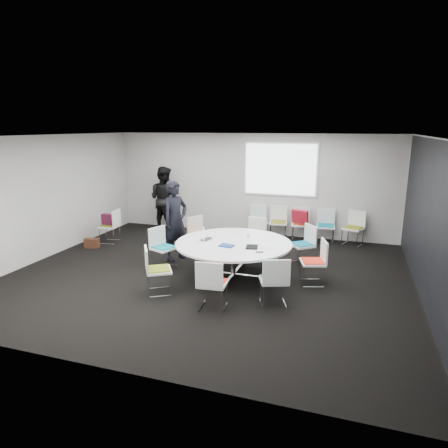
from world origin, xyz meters
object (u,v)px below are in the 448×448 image
(chair_ring_a, at_px, (313,270))
(chair_ring_g, at_px, (212,293))
(chair_ring_d, at_px, (200,242))
(person_back, at_px, (164,199))
(brown_bag, at_px, (92,243))
(chair_back_e, at_px, (353,235))
(chair_ring_h, at_px, (274,290))
(person_main, at_px, (175,221))
(maroon_bag, at_px, (109,220))
(chair_back_b, at_px, (278,229))
(chair_person_back, at_px, (167,220))
(chair_ring_c, at_px, (254,244))
(chair_back_c, at_px, (300,230))
(chair_back_d, at_px, (325,232))
(chair_ring_e, at_px, (164,255))
(cup, at_px, (248,235))
(chair_ring_f, at_px, (158,279))
(chair_back_a, at_px, (259,227))
(conference_table, at_px, (233,251))
(laptop, at_px, (208,239))
(chair_spare_left, at_px, (110,232))
(chair_ring_b, at_px, (302,252))

(chair_ring_a, relative_size, chair_ring_g, 1.00)
(chair_ring_d, xyz_separation_m, person_back, (-1.78, 1.70, 0.66))
(brown_bag, bearing_deg, chair_back_e, 20.10)
(chair_ring_h, height_order, person_main, person_main)
(maroon_bag, bearing_deg, chair_ring_d, -2.53)
(chair_back_b, relative_size, chair_person_back, 1.00)
(chair_ring_c, xyz_separation_m, person_main, (-1.62, -0.86, 0.63))
(chair_back_c, relative_size, person_main, 0.48)
(chair_ring_h, height_order, chair_back_d, same)
(chair_ring_d, height_order, chair_back_c, same)
(chair_ring_e, xyz_separation_m, cup, (1.76, 0.39, 0.50))
(chair_ring_f, xyz_separation_m, chair_person_back, (-1.92, 4.31, 0.00))
(chair_ring_a, relative_size, chair_person_back, 1.00)
(chair_back_e, bearing_deg, chair_back_a, 21.46)
(chair_back_c, bearing_deg, chair_ring_a, 96.34)
(chair_ring_a, height_order, brown_bag, chair_ring_a)
(chair_ring_d, relative_size, maroon_bag, 2.20)
(chair_back_c, relative_size, brown_bag, 2.44)
(chair_ring_a, bearing_deg, chair_ring_d, 50.21)
(chair_ring_f, bearing_deg, person_back, 172.59)
(conference_table, xyz_separation_m, person_back, (-2.99, 2.94, 0.39))
(chair_back_a, relative_size, laptop, 2.89)
(chair_ring_a, bearing_deg, cup, 58.98)
(person_back, bearing_deg, chair_person_back, -77.64)
(chair_back_c, relative_size, chair_spare_left, 1.00)
(chair_ring_b, distance_m, chair_ring_e, 3.04)
(chair_ring_f, xyz_separation_m, maroon_bag, (-2.73, 2.56, 0.34))
(chair_ring_f, xyz_separation_m, brown_bag, (-2.90, 2.01, -0.16))
(chair_ring_b, distance_m, brown_bag, 5.21)
(chair_ring_b, xyz_separation_m, chair_ring_e, (-2.81, -1.15, 0.00))
(chair_back_e, height_order, person_back, person_back)
(chair_ring_g, height_order, chair_ring_h, same)
(chair_ring_d, bearing_deg, chair_ring_e, 12.95)
(chair_ring_f, relative_size, maroon_bag, 2.20)
(chair_ring_b, bearing_deg, chair_ring_d, 50.08)
(chair_back_a, relative_size, chair_back_d, 1.00)
(chair_ring_e, xyz_separation_m, chair_back_a, (1.38, 3.07, 0.00))
(chair_back_c, bearing_deg, chair_person_back, -5.58)
(conference_table, distance_m, chair_person_back, 4.32)
(chair_back_d, distance_m, chair_back_e, 0.69)
(brown_bag, bearing_deg, person_back, 65.28)
(chair_ring_g, relative_size, person_main, 0.48)
(conference_table, distance_m, person_back, 4.21)
(brown_bag, bearing_deg, person_main, -3.74)
(chair_back_c, relative_size, maroon_bag, 2.20)
(chair_person_back, height_order, maroon_bag, chair_person_back)
(conference_table, xyz_separation_m, chair_ring_f, (-1.07, -1.21, -0.28))
(chair_back_a, bearing_deg, chair_ring_b, 107.39)
(person_back, bearing_deg, chair_back_d, -167.94)
(chair_person_back, bearing_deg, chair_ring_d, 109.06)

